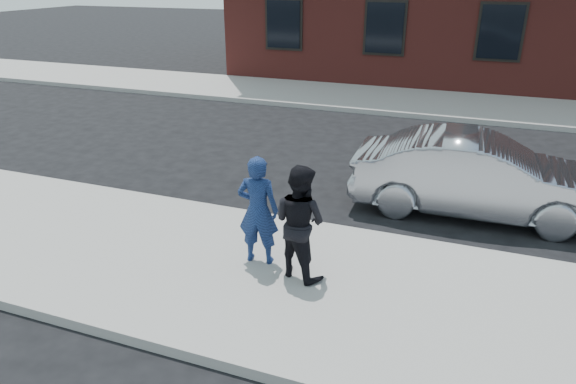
% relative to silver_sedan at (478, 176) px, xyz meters
% --- Properties ---
extents(ground, '(100.00, 100.00, 0.00)m').
position_rel_silver_sedan_xyz_m(ground, '(0.13, -3.20, -0.72)').
color(ground, black).
rests_on(ground, ground).
extents(near_sidewalk, '(50.00, 3.50, 0.15)m').
position_rel_silver_sedan_xyz_m(near_sidewalk, '(0.13, -3.45, -0.64)').
color(near_sidewalk, '#999791').
rests_on(near_sidewalk, ground).
extents(near_curb, '(50.00, 0.10, 0.15)m').
position_rel_silver_sedan_xyz_m(near_curb, '(0.13, -1.65, -0.64)').
color(near_curb, '#999691').
rests_on(near_curb, ground).
extents(far_sidewalk, '(50.00, 3.50, 0.15)m').
position_rel_silver_sedan_xyz_m(far_sidewalk, '(0.13, 8.05, -0.64)').
color(far_sidewalk, '#999791').
rests_on(far_sidewalk, ground).
extents(far_curb, '(50.00, 0.10, 0.15)m').
position_rel_silver_sedan_xyz_m(far_curb, '(0.13, 6.25, -0.64)').
color(far_curb, '#999691').
rests_on(far_curb, ground).
extents(silver_sedan, '(4.41, 1.66, 1.44)m').
position_rel_silver_sedan_xyz_m(silver_sedan, '(0.00, 0.00, 0.00)').
color(silver_sedan, '#999BA3').
rests_on(silver_sedan, ground).
extents(man_hoodie, '(0.63, 0.51, 1.61)m').
position_rel_silver_sedan_xyz_m(man_hoodie, '(-2.87, -3.11, 0.24)').
color(man_hoodie, navy).
rests_on(man_hoodie, near_sidewalk).
extents(man_peacoat, '(0.95, 0.85, 1.61)m').
position_rel_silver_sedan_xyz_m(man_peacoat, '(-2.21, -3.25, 0.24)').
color(man_peacoat, black).
rests_on(man_peacoat, near_sidewalk).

